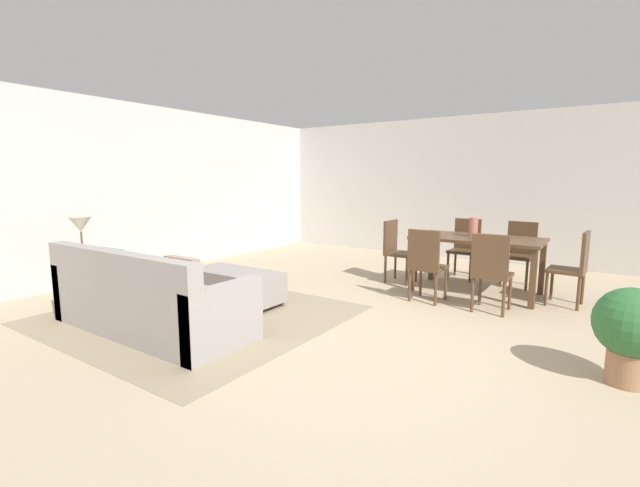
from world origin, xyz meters
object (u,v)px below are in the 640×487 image
dining_chair_near_left (426,261)px  dining_chair_head_east (575,264)px  table_lamp (81,226)px  couch (147,302)px  dining_chair_near_right (491,269)px  dining_chair_far_left (465,245)px  dining_chair_head_west (396,247)px  ottoman_table (236,285)px  side_table (84,269)px  dining_chair_far_right (520,250)px  potted_plant (631,328)px  dining_table (477,244)px  vase_centerpiece (473,227)px

dining_chair_near_left → dining_chair_head_east: same height
table_lamp → dining_chair_near_left: bearing=36.0°
couch → dining_chair_near_right: dining_chair_near_right is taller
dining_chair_near_right → dining_chair_head_east: same height
dining_chair_near_left → dining_chair_far_left: same height
couch → dining_chair_head_west: (1.19, 3.39, 0.23)m
ottoman_table → dining_chair_near_right: dining_chair_near_right is taller
side_table → table_lamp: size_ratio=1.07×
ottoman_table → dining_chair_near_right: bearing=27.2°
dining_chair_near_left → dining_chair_far_right: size_ratio=1.00×
dining_chair_far_left → dining_chair_head_west: size_ratio=1.00×
dining_chair_far_right → table_lamp: bearing=-135.9°
potted_plant → dining_table: bearing=128.5°
dining_chair_near_right → dining_table: bearing=114.4°
dining_chair_head_west → side_table: bearing=-128.7°
dining_chair_near_right → vase_centerpiece: vase_centerpiece is taller
ottoman_table → dining_chair_far_left: dining_chair_far_left is taller
table_lamp → dining_chair_head_east: (4.92, 3.29, -0.45)m
dining_chair_head_east → dining_chair_head_west: (-2.31, -0.02, 0.00)m
dining_table → vase_centerpiece: bearing=160.4°
vase_centerpiece → dining_table: bearing=-19.6°
table_lamp → potted_plant: table_lamp is taller
couch → dining_chair_far_left: 4.65m
dining_chair_far_left → dining_chair_head_west: same height
side_table → dining_table: bearing=41.0°
side_table → potted_plant: bearing=12.5°
ottoman_table → dining_table: bearing=43.8°
dining_chair_head_west → potted_plant: dining_chair_head_west is taller
couch → vase_centerpiece: 4.16m
dining_chair_near_left → dining_chair_head_east: size_ratio=1.00×
side_table → dining_table: size_ratio=0.34×
dining_chair_far_left → dining_chair_head_east: (1.52, -0.79, 0.00)m
side_table → dining_chair_far_left: dining_chair_far_left is taller
dining_chair_far_right → vase_centerpiece: (-0.47, -0.75, 0.37)m
dining_table → vase_centerpiece: (-0.07, 0.02, 0.22)m
couch → dining_chair_near_left: size_ratio=2.46×
couch → dining_chair_near_left: 3.24m
couch → dining_table: couch is taller
dining_table → dining_chair_head_east: size_ratio=1.77×
couch → dining_chair_head_east: dining_chair_head_east is taller
side_table → potted_plant: (5.44, 1.20, -0.01)m
side_table → dining_chair_near_left: bearing=36.0°
ottoman_table → vase_centerpiece: (2.23, 2.23, 0.65)m
ottoman_table → potted_plant: (3.96, 0.12, 0.20)m
dining_chair_near_right → couch: bearing=-136.6°
dining_table → dining_chair_near_right: dining_chair_near_right is taller
dining_chair_near_left → vase_centerpiece: bearing=69.0°
table_lamp → dining_chair_head_east: 5.94m
dining_chair_near_left → table_lamp: bearing=-144.0°
ottoman_table → dining_chair_far_right: bearing=47.8°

